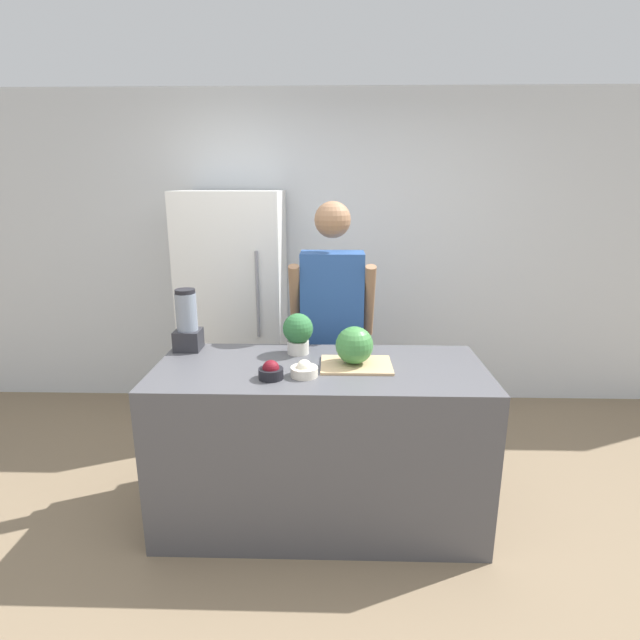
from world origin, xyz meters
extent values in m
plane|color=#7F6B51|center=(0.00, 0.00, 0.00)|extent=(14.00, 14.00, 0.00)
cube|color=silver|center=(0.00, 2.08, 1.30)|extent=(8.00, 0.06, 2.60)
cube|color=#4C4C51|center=(0.00, 0.38, 0.46)|extent=(1.78, 0.75, 0.92)
cube|color=white|center=(-0.72, 1.71, 0.91)|extent=(0.78, 0.64, 1.82)
cylinder|color=gray|center=(-0.48, 1.38, 1.09)|extent=(0.02, 0.02, 0.64)
cube|color=#333338|center=(0.06, 1.03, 0.42)|extent=(0.31, 0.18, 0.85)
cube|color=#284C8C|center=(0.06, 1.03, 1.15)|extent=(0.41, 0.22, 0.60)
sphere|color=#936B4C|center=(0.06, 1.03, 1.65)|extent=(0.23, 0.23, 0.23)
cylinder|color=#936B4C|center=(-0.18, 0.99, 1.14)|extent=(0.07, 0.24, 0.50)
cylinder|color=#936B4C|center=(0.30, 0.99, 1.14)|extent=(0.07, 0.24, 0.50)
cube|color=tan|center=(0.20, 0.39, 0.93)|extent=(0.38, 0.28, 0.01)
sphere|color=#3D7F3D|center=(0.18, 0.40, 1.04)|extent=(0.20, 0.20, 0.20)
cylinder|color=black|center=(-0.24, 0.20, 0.95)|extent=(0.13, 0.13, 0.05)
sphere|color=maroon|center=(-0.24, 0.20, 0.97)|extent=(0.09, 0.09, 0.09)
cylinder|color=beige|center=(-0.08, 0.24, 0.94)|extent=(0.14, 0.14, 0.05)
sphere|color=white|center=(-0.08, 0.24, 0.97)|extent=(0.08, 0.08, 0.08)
cube|color=#28282D|center=(-0.78, 0.64, 0.98)|extent=(0.15, 0.15, 0.12)
cylinder|color=gray|center=(-0.78, 0.64, 1.15)|extent=(0.12, 0.12, 0.22)
cylinder|color=black|center=(-0.78, 0.64, 1.27)|extent=(0.12, 0.12, 0.02)
cylinder|color=beige|center=(-0.13, 0.59, 0.96)|extent=(0.12, 0.12, 0.08)
sphere|color=#2D6B38|center=(-0.13, 0.59, 1.07)|extent=(0.17, 0.17, 0.17)
camera|label=1|loc=(0.07, -2.14, 1.88)|focal=28.00mm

